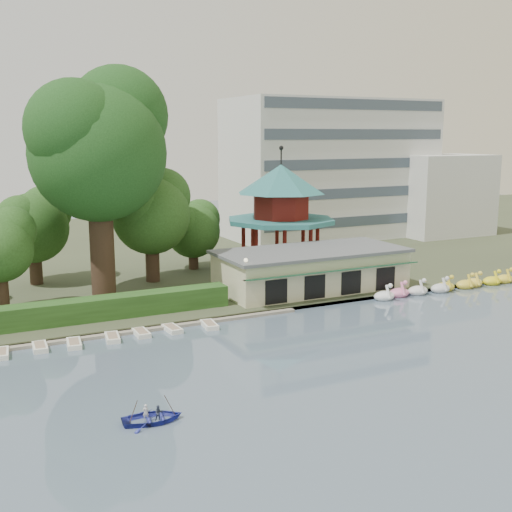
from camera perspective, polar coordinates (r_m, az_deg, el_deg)
ground_plane at (r=40.89m, az=8.85°, el=-11.39°), size 220.00×220.00×0.00m
shore at (r=87.04m, az=-11.15°, el=0.51°), size 220.00×70.00×0.40m
embankment at (r=55.07m, az=-1.55°, el=-5.26°), size 220.00×0.60×0.30m
dock at (r=51.37m, az=-13.84°, el=-6.80°), size 34.00×1.60×0.24m
boathouse at (r=63.12m, az=4.92°, el=-1.15°), size 18.60×9.39×3.90m
pavilion at (r=71.90m, az=2.22°, el=4.46°), size 12.40×12.40×13.50m
office_building at (r=96.96m, az=8.24°, el=7.31°), size 38.00×18.00×20.00m
hedge at (r=53.67m, az=-17.81°, el=-4.93°), size 30.00×2.00×1.80m
lamp_post at (r=56.41m, az=-0.91°, el=-1.53°), size 0.36×0.36×4.28m
big_tree at (r=60.50m, az=-13.81°, el=9.90°), size 13.64×12.71×21.35m
small_trees at (r=64.44m, az=-16.55°, el=2.40°), size 39.43×16.46×11.60m
swan_boats at (r=67.72m, az=17.43°, el=-2.50°), size 21.62×2.16×1.92m
moored_rowboats at (r=49.51m, az=-17.18°, el=-7.56°), size 24.63×2.76×0.36m
rowboat_with_passengers at (r=36.09m, az=-9.21°, el=-13.67°), size 4.95×3.82×2.01m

